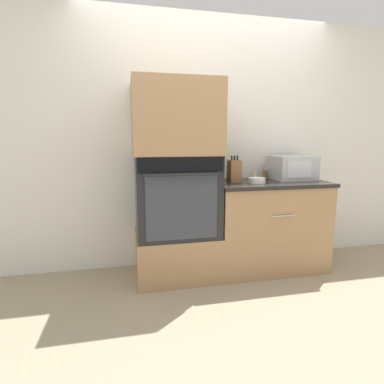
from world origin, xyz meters
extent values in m
plane|color=gray|center=(0.00, 0.00, 0.00)|extent=(12.00, 12.00, 0.00)
cube|color=silver|center=(0.00, 0.63, 1.25)|extent=(8.00, 0.05, 2.50)
cube|color=#A87F56|center=(-0.38, 0.30, 0.21)|extent=(0.76, 0.60, 0.42)
cube|color=black|center=(-0.38, 0.30, 0.79)|extent=(0.74, 0.59, 0.74)
cube|color=black|center=(-0.38, 0.00, 1.09)|extent=(0.71, 0.01, 0.13)
cube|color=#3FBFF2|center=(-0.38, 0.00, 1.09)|extent=(0.09, 0.00, 0.03)
cube|color=#333842|center=(-0.38, 0.00, 0.73)|extent=(0.61, 0.01, 0.55)
cylinder|color=black|center=(-0.38, -0.03, 1.01)|extent=(0.63, 0.02, 0.02)
cube|color=#A87F56|center=(-0.38, 0.30, 1.47)|extent=(0.76, 0.60, 0.64)
cube|color=#A87F56|center=(0.55, 0.30, 0.43)|extent=(1.09, 0.60, 0.85)
cube|color=black|center=(0.55, 0.30, 0.87)|extent=(1.11, 0.63, 0.03)
cylinder|color=#B7B7BC|center=(0.55, -0.01, 0.61)|extent=(0.22, 0.01, 0.01)
cube|color=#B2B5BA|center=(0.83, 0.38, 1.01)|extent=(0.41, 0.34, 0.24)
cube|color=silver|center=(0.81, 0.20, 1.01)|extent=(0.25, 0.01, 0.16)
cube|color=olive|center=(0.20, 0.34, 0.99)|extent=(0.11, 0.13, 0.21)
cylinder|color=black|center=(0.17, 0.34, 1.12)|extent=(0.02, 0.02, 0.04)
cylinder|color=black|center=(0.20, 0.34, 1.12)|extent=(0.02, 0.02, 0.04)
cylinder|color=black|center=(0.22, 0.34, 1.12)|extent=(0.02, 0.02, 0.04)
cylinder|color=white|center=(0.37, 0.20, 0.91)|extent=(0.16, 0.16, 0.05)
cylinder|color=brown|center=(0.59, 0.49, 0.93)|extent=(0.05, 0.05, 0.09)
cylinder|color=#B7B7BC|center=(0.59, 0.49, 0.99)|extent=(0.04, 0.04, 0.03)
cylinder|color=silver|center=(0.44, 0.42, 0.92)|extent=(0.05, 0.05, 0.06)
cylinder|color=gold|center=(0.44, 0.42, 0.96)|extent=(0.05, 0.05, 0.02)
camera|label=1|loc=(-0.81, -2.40, 1.29)|focal=28.00mm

